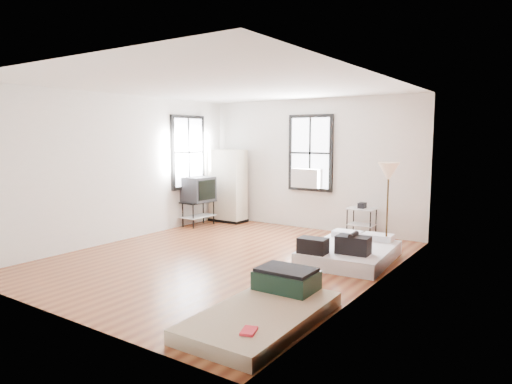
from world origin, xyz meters
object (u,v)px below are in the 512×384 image
Objects in this scene: mattress_bare at (268,306)px; side_table at (362,214)px; mattress_main at (349,251)px; floor_lamp at (388,177)px; wardrobe at (228,186)px; tv_stand at (198,191)px.

side_table is at bearing 97.10° from mattress_bare.
floor_lamp is (0.40, 0.61, 1.19)m from mattress_main.
mattress_bare is at bearing -93.92° from floor_lamp.
mattress_bare is at bearing -48.00° from wardrobe.
tv_stand is (-3.96, 0.84, 0.64)m from mattress_main.
floor_lamp is at bearing 52.21° from mattress_main.
wardrobe is 1.08× the size of floor_lamp.
mattress_bare is (0.18, -2.70, -0.03)m from mattress_main.
mattress_main is 4.15m from wardrobe.
tv_stand is at bearing -104.76° from wardrobe.
floor_lamp is 1.43× the size of tv_stand.
floor_lamp is (0.87, -1.12, 0.87)m from side_table.
side_table is (-0.64, 4.43, 0.35)m from mattress_bare.
mattress_bare is 3.54m from floor_lamp.
floor_lamp reaches higher than tv_stand.
side_table is (-0.46, 1.72, 0.33)m from mattress_main.
mattress_main is 1.07× the size of wardrobe.
wardrobe reaches higher than mattress_main.
mattress_bare is 2.78× the size of side_table.
floor_lamp is at bearing 84.98° from mattress_bare.
wardrobe reaches higher than side_table.
wardrobe is at bearing 78.49° from tv_stand.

